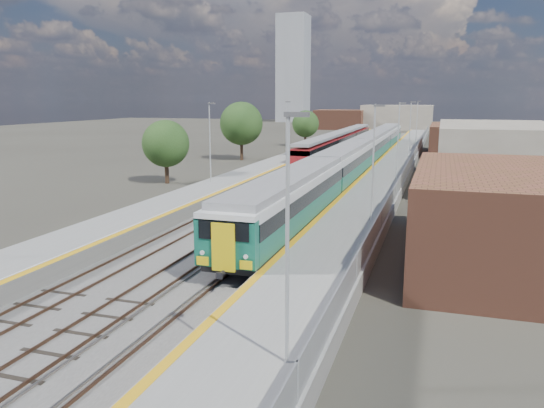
% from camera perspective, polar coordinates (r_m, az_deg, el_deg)
% --- Properties ---
extents(ground, '(320.00, 320.00, 0.00)m').
position_cam_1_polar(ground, '(63.73, 7.84, 3.18)').
color(ground, '#47443A').
rests_on(ground, ground).
extents(ballast_bed, '(10.50, 155.00, 0.06)m').
position_cam_1_polar(ballast_bed, '(66.57, 6.30, 3.58)').
color(ballast_bed, '#565451').
rests_on(ballast_bed, ground).
extents(tracks, '(8.96, 160.00, 0.17)m').
position_cam_1_polar(tracks, '(68.08, 7.08, 3.80)').
color(tracks, '#4C3323').
rests_on(tracks, ground).
extents(platform_right, '(4.70, 155.00, 8.52)m').
position_cam_1_polar(platform_right, '(65.45, 12.80, 3.69)').
color(platform_right, slate).
rests_on(platform_right, ground).
extents(platform_left, '(4.30, 155.00, 8.52)m').
position_cam_1_polar(platform_left, '(68.14, 0.68, 4.24)').
color(platform_left, slate).
rests_on(platform_left, ground).
extents(buildings, '(72.00, 185.50, 40.00)m').
position_cam_1_polar(buildings, '(153.54, 6.97, 11.87)').
color(buildings, brown).
rests_on(buildings, ground).
extents(green_train, '(3.09, 85.96, 3.40)m').
position_cam_1_polar(green_train, '(65.49, 9.55, 5.46)').
color(green_train, black).
rests_on(green_train, ground).
extents(red_train, '(2.64, 53.70, 3.34)m').
position_cam_1_polar(red_train, '(90.38, 7.33, 6.81)').
color(red_train, black).
rests_on(red_train, ground).
extents(tree_a, '(4.94, 4.94, 6.69)m').
position_cam_1_polar(tree_a, '(57.00, -11.36, 6.38)').
color(tree_a, '#382619').
rests_on(tree_a, ground).
extents(tree_b, '(6.23, 6.23, 8.44)m').
position_cam_1_polar(tree_b, '(77.65, -3.32, 8.64)').
color(tree_b, '#382619').
rests_on(tree_b, ground).
extents(tree_c, '(4.98, 4.98, 6.75)m').
position_cam_1_polar(tree_c, '(99.82, 3.63, 8.60)').
color(tree_c, '#382619').
rests_on(tree_c, ground).
extents(tree_d, '(4.39, 4.39, 5.95)m').
position_cam_1_polar(tree_d, '(72.28, 26.06, 6.08)').
color(tree_d, '#382619').
rests_on(tree_d, ground).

